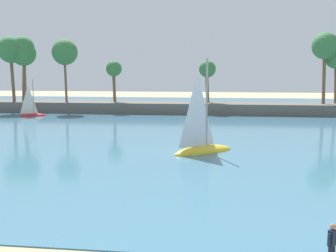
{
  "coord_description": "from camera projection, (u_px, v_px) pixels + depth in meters",
  "views": [
    {
      "loc": [
        1.86,
        -7.71,
        7.06
      ],
      "look_at": [
        -0.62,
        11.41,
        4.48
      ],
      "focal_mm": 44.44,
      "sensor_mm": 36.0,
      "label": 1
    }
  ],
  "objects": [
    {
      "name": "palm_headland",
      "position": [
        201.0,
        90.0,
        67.98
      ],
      "size": [
        103.34,
        6.75,
        13.01
      ],
      "color": "#605B54",
      "rests_on": "ground"
    },
    {
      "name": "sea",
      "position": [
        209.0,
        118.0,
        61.81
      ],
      "size": [
        220.0,
        93.3,
        0.06
      ],
      "primitive_type": "cube",
      "color": "teal",
      "rests_on": "ground"
    },
    {
      "name": "sailboat_near_shore",
      "position": [
        202.0,
        143.0,
        35.71
      ],
      "size": [
        5.7,
        5.17,
        8.61
      ],
      "color": "yellow",
      "rests_on": "sea"
    },
    {
      "name": "person_at_waterline",
      "position": [
        332.0,
        244.0,
        14.85
      ],
      "size": [
        0.38,
        0.44,
        1.67
      ],
      "color": "#141E33",
      "rests_on": "ground"
    },
    {
      "name": "sailboat_far_left",
      "position": [
        32.0,
        113.0,
        64.11
      ],
      "size": [
        4.26,
        3.14,
        6.07
      ],
      "color": "red",
      "rests_on": "sea"
    }
  ]
}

